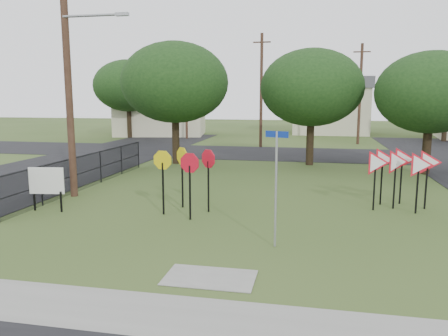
# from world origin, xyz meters

# --- Properties ---
(ground) EXTENTS (140.00, 140.00, 0.00)m
(ground) POSITION_xyz_m (0.00, 0.00, 0.00)
(ground) COLOR #31481B
(sidewalk) EXTENTS (30.00, 1.60, 0.02)m
(sidewalk) POSITION_xyz_m (0.00, -4.20, 0.01)
(sidewalk) COLOR gray
(sidewalk) RESTS_ON ground
(street_left) EXTENTS (8.00, 50.00, 0.02)m
(street_left) POSITION_xyz_m (-12.00, 10.00, 0.01)
(street_left) COLOR black
(street_left) RESTS_ON ground
(street_far) EXTENTS (60.00, 8.00, 0.02)m
(street_far) POSITION_xyz_m (0.00, 20.00, 0.01)
(street_far) COLOR black
(street_far) RESTS_ON ground
(curb_pad) EXTENTS (2.00, 1.20, 0.02)m
(curb_pad) POSITION_xyz_m (0.00, -2.40, 0.01)
(curb_pad) COLOR gray
(curb_pad) RESTS_ON ground
(street_name_sign) EXTENTS (0.61, 0.24, 3.10)m
(street_name_sign) POSITION_xyz_m (1.23, -0.01, 1.77)
(street_name_sign) COLOR #989AA0
(street_name_sign) RESTS_ON ground
(stop_sign_cluster) EXTENTS (2.06, 1.84, 2.22)m
(stop_sign_cluster) POSITION_xyz_m (-2.08, 2.84, 1.67)
(stop_sign_cluster) COLOR black
(stop_sign_cluster) RESTS_ON ground
(yield_sign_cluster) EXTENTS (2.78, 1.53, 2.18)m
(yield_sign_cluster) POSITION_xyz_m (5.23, 5.04, 1.61)
(yield_sign_cluster) COLOR black
(yield_sign_cluster) RESTS_ON ground
(info_board) EXTENTS (1.24, 0.21, 1.56)m
(info_board) POSITION_xyz_m (-6.93, 2.12, 1.04)
(info_board) COLOR black
(info_board) RESTS_ON ground
(utility_pole_main) EXTENTS (3.55, 0.33, 10.00)m
(utility_pole_main) POSITION_xyz_m (-7.24, 4.50, 5.21)
(utility_pole_main) COLOR #492F21
(utility_pole_main) RESTS_ON ground
(far_pole_a) EXTENTS (1.40, 0.24, 9.00)m
(far_pole_a) POSITION_xyz_m (-2.00, 24.00, 4.60)
(far_pole_a) COLOR #492F21
(far_pole_a) RESTS_ON ground
(far_pole_b) EXTENTS (1.40, 0.24, 8.50)m
(far_pole_b) POSITION_xyz_m (6.00, 28.00, 4.35)
(far_pole_b) COLOR #492F21
(far_pole_b) RESTS_ON ground
(far_pole_c) EXTENTS (1.40, 0.24, 9.00)m
(far_pole_c) POSITION_xyz_m (-10.00, 30.00, 4.60)
(far_pole_c) COLOR #492F21
(far_pole_c) RESTS_ON ground
(fence_run) EXTENTS (0.05, 11.55, 1.50)m
(fence_run) POSITION_xyz_m (-7.60, 6.25, 0.78)
(fence_run) COLOR black
(fence_run) RESTS_ON ground
(house_left) EXTENTS (10.58, 8.88, 7.20)m
(house_left) POSITION_xyz_m (-14.00, 34.00, 3.65)
(house_left) COLOR beige
(house_left) RESTS_ON ground
(house_mid) EXTENTS (8.40, 8.40, 6.20)m
(house_mid) POSITION_xyz_m (4.00, 40.00, 3.15)
(house_mid) COLOR beige
(house_mid) RESTS_ON ground
(tree_near_left) EXTENTS (6.40, 6.40, 7.27)m
(tree_near_left) POSITION_xyz_m (-6.00, 14.00, 4.86)
(tree_near_left) COLOR black
(tree_near_left) RESTS_ON ground
(tree_near_mid) EXTENTS (6.00, 6.00, 6.80)m
(tree_near_mid) POSITION_xyz_m (2.00, 15.00, 4.54)
(tree_near_mid) COLOR black
(tree_near_mid) RESTS_ON ground
(tree_near_right) EXTENTS (5.60, 5.60, 6.33)m
(tree_near_right) POSITION_xyz_m (8.00, 13.00, 4.22)
(tree_near_right) COLOR black
(tree_near_right) RESTS_ON ground
(tree_far_left) EXTENTS (6.80, 6.80, 7.73)m
(tree_far_left) POSITION_xyz_m (-16.00, 30.00, 5.17)
(tree_far_left) COLOR black
(tree_far_left) RESTS_ON ground
(tree_far_right) EXTENTS (6.00, 6.00, 6.80)m
(tree_far_right) POSITION_xyz_m (14.00, 32.00, 4.54)
(tree_far_right) COLOR black
(tree_far_right) RESTS_ON ground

